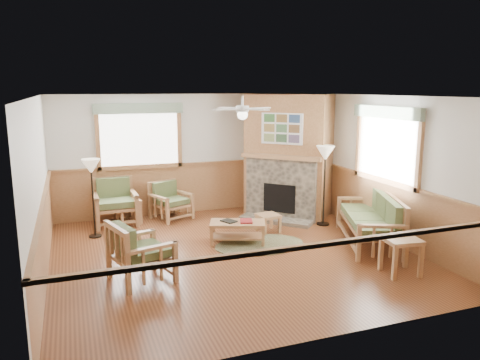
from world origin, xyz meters
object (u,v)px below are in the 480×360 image
object	(u,v)px
end_table_chairs	(129,212)
sofa	(369,219)
footstool	(268,223)
end_table_sofa	(401,256)
floor_lamp_left	(93,198)
coffee_table	(238,232)
floor_lamp_right	(324,186)
armchair_back_right	(171,201)
armchair_left	(141,251)
armchair_back_left	(115,202)

from	to	relation	value
end_table_chairs	sofa	bearing A→B (deg)	-34.83
footstool	end_table_chairs	bearing A→B (deg)	149.32
end_table_sofa	floor_lamp_left	bearing A→B (deg)	140.82
coffee_table	floor_lamp_right	xyz separation A→B (m)	(2.09, 0.49, 0.64)
armchair_back_right	floor_lamp_right	distance (m)	3.32
floor_lamp_right	floor_lamp_left	bearing A→B (deg)	170.05
floor_lamp_right	end_table_chairs	bearing A→B (deg)	159.15
sofa	coffee_table	distance (m)	2.43
armchair_left	footstool	xyz separation A→B (m)	(2.73, 1.55, -0.27)
armchair_back_left	floor_lamp_right	distance (m)	4.39
end_table_chairs	floor_lamp_right	world-z (taller)	floor_lamp_right
floor_lamp_left	floor_lamp_right	xyz separation A→B (m)	(4.56, -0.80, 0.08)
armchair_back_left	end_table_chairs	world-z (taller)	armchair_back_left
armchair_back_right	armchair_back_left	bearing A→B (deg)	156.35
end_table_sofa	end_table_chairs	bearing A→B (deg)	130.75
armchair_back_right	end_table_chairs	world-z (taller)	armchair_back_right
armchair_back_right	coffee_table	size ratio (longest dim) A/B	0.81
armchair_left	floor_lamp_left	xyz separation A→B (m)	(-0.55, 2.40, 0.31)
armchair_left	end_table_sofa	size ratio (longest dim) A/B	1.56
coffee_table	armchair_back_left	bearing A→B (deg)	155.71
sofa	floor_lamp_right	distance (m)	1.39
armchair_left	floor_lamp_right	size ratio (longest dim) A/B	0.54
end_table_chairs	footstool	size ratio (longest dim) A/B	1.28
sofa	footstool	world-z (taller)	sofa
armchair_left	coffee_table	bearing A→B (deg)	-75.92
armchair_left	floor_lamp_left	size ratio (longest dim) A/B	0.59
sofa	armchair_left	bearing A→B (deg)	-64.01
sofa	floor_lamp_left	world-z (taller)	floor_lamp_left
armchair_left	coffee_table	world-z (taller)	armchair_left
coffee_table	end_table_sofa	bearing A→B (deg)	-29.15
armchair_back_right	floor_lamp_left	xyz separation A→B (m)	(-1.65, -0.75, 0.36)
armchair_back_left	armchair_back_right	distance (m)	1.19
sofa	end_table_chairs	size ratio (longest dim) A/B	3.84
coffee_table	end_table_sofa	distance (m)	2.92
coffee_table	floor_lamp_left	xyz separation A→B (m)	(-2.47, 1.29, 0.56)
coffee_table	end_table_sofa	xyz separation A→B (m)	(1.87, -2.25, 0.09)
coffee_table	floor_lamp_left	size ratio (longest dim) A/B	0.66
coffee_table	footstool	world-z (taller)	coffee_table
armchair_back_right	floor_lamp_right	bearing A→B (deg)	-51.66
coffee_table	footstool	distance (m)	0.91
sofa	armchair_back_right	distance (m)	4.22
end_table_chairs	floor_lamp_left	bearing A→B (deg)	-137.47
sofa	footstool	size ratio (longest dim) A/B	4.91
end_table_chairs	armchair_left	bearing A→B (deg)	-93.24
armchair_back_left	end_table_sofa	bearing A→B (deg)	-49.10
end_table_sofa	floor_lamp_right	world-z (taller)	floor_lamp_right
sofa	floor_lamp_left	size ratio (longest dim) A/B	1.32
armchair_back_left	floor_lamp_left	bearing A→B (deg)	-123.27
end_table_sofa	floor_lamp_left	xyz separation A→B (m)	(-4.34, 3.53, 0.48)
end_table_sofa	armchair_left	bearing A→B (deg)	163.40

